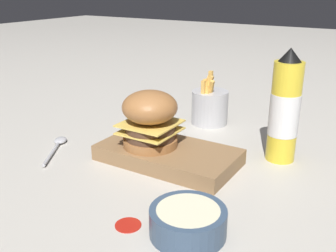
{
  "coord_description": "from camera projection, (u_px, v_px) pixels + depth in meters",
  "views": [
    {
      "loc": [
        0.36,
        -0.59,
        0.37
      ],
      "look_at": [
        -0.05,
        0.07,
        0.08
      ],
      "focal_mm": 42.0,
      "sensor_mm": 36.0,
      "label": 1
    }
  ],
  "objects": [
    {
      "name": "ketchup_puddle",
      "position": [
        128.0,
        225.0,
        0.64
      ],
      "size": [
        0.04,
        0.04,
        0.0
      ],
      "color": "#B21E14",
      "rests_on": "ground_plane"
    },
    {
      "name": "ketchup_bottle",
      "position": [
        284.0,
        110.0,
        0.84
      ],
      "size": [
        0.06,
        0.06,
        0.25
      ],
      "color": "yellow",
      "rests_on": "ground_plane"
    },
    {
      "name": "burger",
      "position": [
        150.0,
        118.0,
        0.84
      ],
      "size": [
        0.12,
        0.12,
        0.12
      ],
      "color": "#9E6638",
      "rests_on": "serving_board"
    },
    {
      "name": "side_bowl",
      "position": [
        188.0,
        221.0,
        0.61
      ],
      "size": [
        0.12,
        0.12,
        0.04
      ],
      "color": "#384C66",
      "rests_on": "ground_plane"
    },
    {
      "name": "ground_plane",
      "position": [
        172.0,
        182.0,
        0.78
      ],
      "size": [
        6.0,
        6.0,
        0.0
      ],
      "primitive_type": "plane",
      "color": "#B7B2A8"
    },
    {
      "name": "fries_basket",
      "position": [
        210.0,
        106.0,
        1.08
      ],
      "size": [
        0.1,
        0.1,
        0.15
      ],
      "color": "#B7B7BC",
      "rests_on": "ground_plane"
    },
    {
      "name": "serving_board",
      "position": [
        168.0,
        155.0,
        0.86
      ],
      "size": [
        0.3,
        0.16,
        0.03
      ],
      "color": "olive",
      "rests_on": "ground_plane"
    },
    {
      "name": "spoon",
      "position": [
        58.0,
        144.0,
        0.94
      ],
      "size": [
        0.1,
        0.15,
        0.01
      ],
      "rotation": [
        0.0,
        0.0,
        2.13
      ],
      "color": "#B2B2B7",
      "rests_on": "ground_plane"
    }
  ]
}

